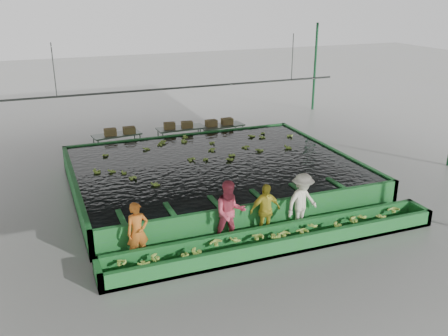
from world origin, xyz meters
name	(u,v)px	position (x,y,z in m)	size (l,w,h in m)	color
ground	(229,200)	(0.00, 0.00, 0.00)	(80.00, 80.00, 0.00)	gray
shed_roof	(230,52)	(0.00, 0.00, 5.00)	(20.00, 22.00, 0.04)	gray
shed_posts	(230,130)	(0.00, 0.00, 2.50)	(20.00, 22.00, 5.00)	#19542D
flotation_tank	(214,173)	(0.00, 1.50, 0.45)	(10.00, 8.00, 0.90)	#1F6D2C
tank_water	(214,163)	(0.00, 1.50, 0.85)	(9.70, 7.70, 0.00)	black
sorting_trough	(278,240)	(0.00, -3.60, 0.25)	(10.00, 1.00, 0.50)	#1F6D2C
cableway_rail	(184,88)	(0.00, 5.00, 3.00)	(0.08, 0.08, 14.00)	#59605B
rail_hanger_left	(54,70)	(-5.00, 5.00, 4.00)	(0.04, 0.04, 2.00)	#59605B
rail_hanger_right	(292,57)	(5.00, 5.00, 4.00)	(0.04, 0.04, 2.00)	#59605B
worker_a	(138,232)	(-3.75, -2.80, 0.82)	(0.60, 0.39, 1.64)	#CD6820
worker_b	(230,212)	(-1.12, -2.80, 0.94)	(0.91, 0.71, 1.87)	#D0455C
worker_c	(265,210)	(-0.02, -2.80, 0.81)	(0.95, 0.40, 1.63)	gold
worker_d	(302,202)	(1.20, -2.80, 0.89)	(1.15, 0.66, 1.78)	white
packing_table_left	(117,144)	(-2.67, 6.37, 0.47)	(2.04, 0.82, 0.93)	#59605B
packing_table_mid	(181,138)	(0.18, 6.23, 0.49)	(2.14, 0.86, 0.97)	#59605B
packing_table_right	(222,135)	(2.09, 6.10, 0.46)	(2.04, 0.82, 0.93)	#59605B
box_stack_left	(120,134)	(-2.54, 6.27, 0.93)	(1.31, 0.36, 0.28)	brown
box_stack_mid	(178,128)	(0.04, 6.15, 0.97)	(1.28, 0.35, 0.28)	brown
box_stack_right	(219,125)	(1.98, 6.13, 0.93)	(1.29, 0.36, 0.28)	brown
floating_bananas	(207,157)	(0.00, 2.30, 0.85)	(8.68, 5.92, 0.12)	#91BB40
trough_bananas	(278,235)	(0.00, -3.60, 0.40)	(8.47, 0.56, 0.11)	#91BB40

